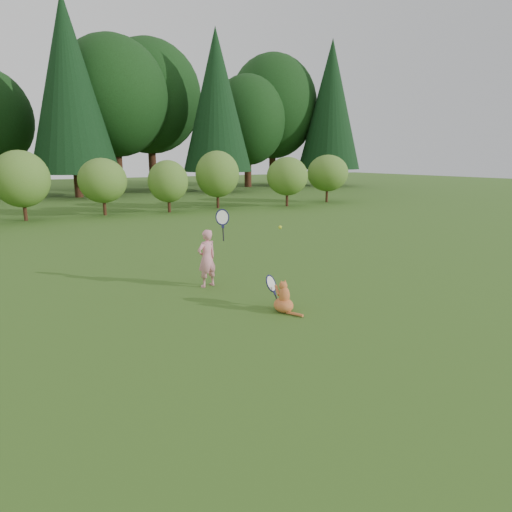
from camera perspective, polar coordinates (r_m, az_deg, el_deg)
ground at (r=7.41m, az=1.89°, el=-6.66°), size 100.00×100.00×0.00m
shrub_row at (r=19.25m, az=-19.95°, el=8.98°), size 28.00×3.00×2.80m
woodland_backdrop at (r=29.52m, az=-25.16°, el=21.61°), size 48.00×10.00×15.00m
child at (r=8.39m, az=-6.51°, el=-0.13°), size 0.67×0.43×1.70m
cat at (r=7.08m, az=3.64°, el=-5.27°), size 0.40×0.79×0.71m
tennis_ball at (r=9.12m, az=3.23°, el=3.86°), size 0.07×0.07×0.07m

